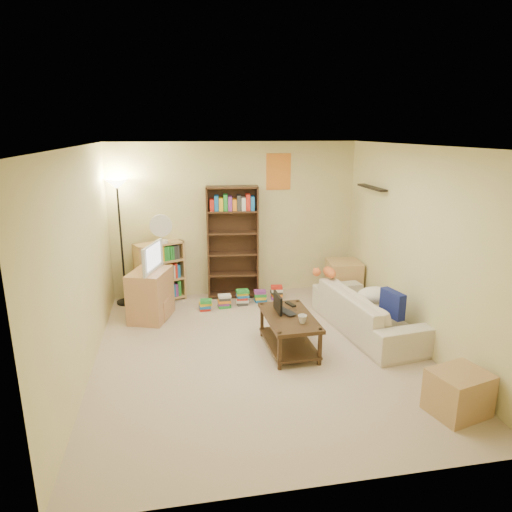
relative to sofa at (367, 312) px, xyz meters
The scene contains 19 objects.
room 2.08m from the sofa, 166.75° to the right, with size 4.50×4.54×2.52m.
sofa is the anchor object (origin of this frame).
navy_pillow 0.50m from the sofa, 70.37° to the right, with size 0.37×0.11×0.34m, color navy.
cream_blanket 0.25m from the sofa, 25.53° to the left, with size 0.52×0.37×0.22m, color white.
tabby_cat 0.87m from the sofa, 115.71° to the left, with size 0.45×0.20×0.15m.
coffee_table 1.24m from the sofa, 163.64° to the right, with size 0.60×1.05×0.46m.
laptop 1.20m from the sofa, 168.57° to the right, with size 0.30×0.36×0.02m, color black.
laptop_screen 1.37m from the sofa, 169.64° to the right, with size 0.01×0.34×0.23m, color white.
mug 1.26m from the sofa, 151.57° to the right, with size 0.13×0.13×0.10m, color silver.
tv_remote 1.10m from the sofa, behind, with size 0.06×0.18×0.02m, color black.
tv_stand 3.08m from the sofa, 161.48° to the left, with size 0.49×0.68×0.73m, color tan.
television 3.15m from the sofa, 161.48° to the left, with size 0.32×0.69×0.40m, color black.
tall_bookshelf 2.43m from the sofa, 133.92° to the left, with size 0.84×0.35×1.83m.
short_bookshelf 3.26m from the sofa, 148.96° to the left, with size 0.81×0.58×0.97m.
desk_fan 3.32m from the sofa, 149.17° to the left, with size 0.34×0.19×0.45m.
floor_lamp 3.96m from the sofa, 153.37° to the left, with size 0.33×0.33×1.97m.
side_table 1.36m from the sofa, 82.81° to the left, with size 0.53×0.53×0.60m, color tan.
end_cabinet 1.94m from the sofa, 87.04° to the right, with size 0.52×0.44×0.44m, color tan.
book_stacks 1.99m from the sofa, 139.40° to the left, with size 1.38×0.44×0.24m.
Camera 1 is at (-0.98, -5.05, 2.67)m, focal length 32.00 mm.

